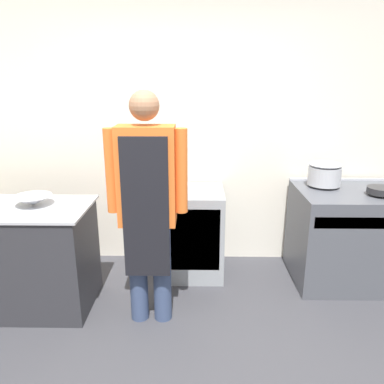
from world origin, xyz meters
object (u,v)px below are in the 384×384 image
at_px(mixing_bowl, 33,201).
at_px(saute_pan, 381,190).
at_px(fridge_unit, 193,232).
at_px(person_cook, 147,199).
at_px(stove, 346,236).
at_px(stock_pot, 325,173).

distance_m(mixing_bowl, saute_pan, 2.91).
relative_size(fridge_unit, person_cook, 0.47).
height_order(stove, saute_pan, saute_pan).
relative_size(person_cook, mixing_bowl, 5.87).
bearing_deg(mixing_bowl, saute_pan, 5.86).
bearing_deg(stock_pot, saute_pan, -34.01).
height_order(stock_pot, saute_pan, stock_pot).
height_order(stove, stock_pot, stock_pot).
bearing_deg(stock_pot, mixing_bowl, -167.17).
xyz_separation_m(stove, person_cook, (-1.76, -0.65, 0.56)).
height_order(mixing_bowl, saute_pan, mixing_bowl).
bearing_deg(stock_pot, fridge_unit, -179.11).
bearing_deg(stock_pot, stove, -32.73).
relative_size(fridge_unit, mixing_bowl, 2.77).
bearing_deg(saute_pan, person_cook, -165.02).
distance_m(fridge_unit, person_cook, 1.02).
height_order(person_cook, saute_pan, person_cook).
xyz_separation_m(mixing_bowl, stock_pot, (2.49, 0.57, 0.09)).
relative_size(stove, mixing_bowl, 3.11).
relative_size(stove, person_cook, 0.53).
xyz_separation_m(stove, mixing_bowl, (-2.70, -0.43, 0.48)).
bearing_deg(saute_pan, stock_pot, 145.99).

